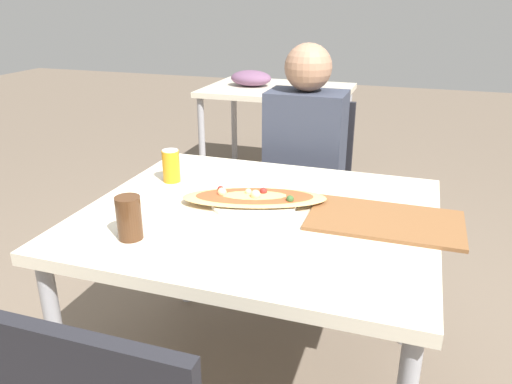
{
  "coord_description": "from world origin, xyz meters",
  "views": [
    {
      "loc": [
        0.47,
        -1.44,
        1.41
      ],
      "look_at": [
        -0.02,
        0.01,
        0.8
      ],
      "focal_mm": 35.0,
      "sensor_mm": 36.0,
      "label": 1
    }
  ],
  "objects": [
    {
      "name": "serving_tray",
      "position": [
        0.4,
        0.04,
        0.74
      ],
      "size": [
        0.48,
        0.28,
        0.01
      ],
      "color": "brown",
      "rests_on": "dining_table"
    },
    {
      "name": "drink_glass",
      "position": [
        -0.3,
        -0.31,
        0.8
      ],
      "size": [
        0.07,
        0.07,
        0.13
      ],
      "color": "#4C2D19",
      "rests_on": "dining_table"
    },
    {
      "name": "soda_can",
      "position": [
        -0.41,
        0.16,
        0.8
      ],
      "size": [
        0.07,
        0.07,
        0.12
      ],
      "color": "orange",
      "rests_on": "dining_table"
    },
    {
      "name": "chair_far_seated",
      "position": [
        -0.01,
        0.83,
        0.51
      ],
      "size": [
        0.4,
        0.4,
        0.93
      ],
      "rotation": [
        0.0,
        0.0,
        3.14
      ],
      "color": "black",
      "rests_on": "ground_plane"
    },
    {
      "name": "person_seated",
      "position": [
        -0.01,
        0.71,
        0.71
      ],
      "size": [
        0.35,
        0.25,
        1.22
      ],
      "rotation": [
        0.0,
        0.0,
        3.14
      ],
      "color": "#2D2D38",
      "rests_on": "ground_plane"
    },
    {
      "name": "dining_table",
      "position": [
        0.0,
        0.0,
        0.67
      ],
      "size": [
        1.14,
        0.99,
        0.74
      ],
      "color": "beige",
      "rests_on": "ground_plane"
    },
    {
      "name": "pizza_main",
      "position": [
        -0.03,
        0.05,
        0.76
      ],
      "size": [
        0.52,
        0.32,
        0.06
      ],
      "color": "white",
      "rests_on": "dining_table"
    },
    {
      "name": "background_table",
      "position": [
        -0.63,
        2.27,
        0.68
      ],
      "size": [
        1.1,
        0.8,
        0.86
      ],
      "color": "beige",
      "rests_on": "ground_plane"
    }
  ]
}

